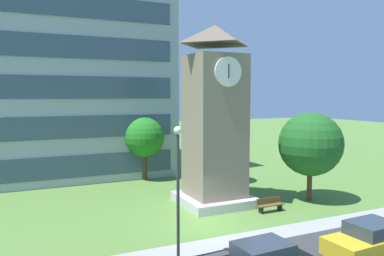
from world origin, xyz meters
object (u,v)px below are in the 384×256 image
park_bench (270,205)px  street_lamp (178,179)px  clock_tower (215,125)px  tree_by_building (311,144)px  parked_car_yellow (370,240)px  tree_near_tower (221,137)px  tree_streetside (144,137)px

park_bench → street_lamp: street_lamp is taller
clock_tower → street_lamp: size_ratio=1.98×
tree_by_building → park_bench: bearing=-166.1°
clock_tower → parked_car_yellow: bearing=-78.2°
tree_by_building → parked_car_yellow: tree_by_building is taller
park_bench → tree_near_tower: 9.15m
clock_tower → park_bench: size_ratio=6.66×
street_lamp → parked_car_yellow: 9.12m
park_bench → tree_by_building: bearing=13.9°
park_bench → tree_streetside: bearing=109.6°
park_bench → tree_by_building: (4.11, 1.01, 3.52)m
street_lamp → tree_by_building: size_ratio=0.97×
tree_by_building → parked_car_yellow: (-4.25, -8.66, -3.13)m
parked_car_yellow → street_lamp: bearing=156.8°
tree_streetside → tree_by_building: size_ratio=0.88×
clock_tower → tree_near_tower: 6.55m
tree_by_building → tree_streetside: bearing=127.0°
street_lamp → parked_car_yellow: bearing=-23.2°
street_lamp → tree_streetside: size_ratio=1.11×
tree_by_building → clock_tower: bearing=162.5°
park_bench → street_lamp: size_ratio=0.30×
clock_tower → tree_by_building: bearing=-17.5°
tree_near_tower → tree_by_building: (3.00, -7.39, 0.08)m
park_bench → tree_by_building: size_ratio=0.29×
tree_near_tower → street_lamp: bearing=-126.0°
clock_tower → tree_streetside: (-2.00, 9.20, -1.71)m
street_lamp → tree_near_tower: size_ratio=1.10×
clock_tower → tree_by_building: 6.94m
tree_near_tower → tree_streetside: tree_near_tower is taller
tree_streetside → street_lamp: bearing=-102.7°
tree_near_tower → tree_streetside: (-5.48, 3.86, -0.19)m
parked_car_yellow → tree_near_tower: bearing=85.6°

